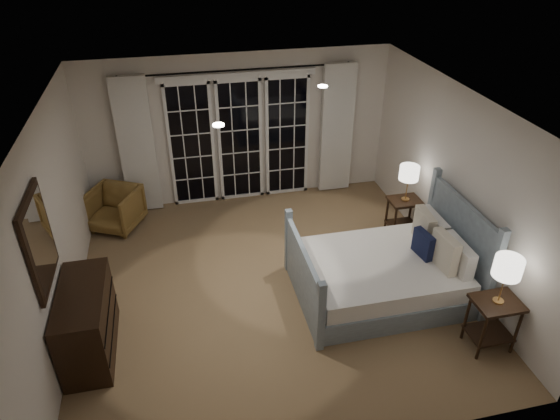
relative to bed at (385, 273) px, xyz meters
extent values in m
plane|color=#93724F|center=(-1.42, 0.48, -0.32)|extent=(5.00, 5.00, 0.00)
plane|color=silver|center=(-1.42, 0.48, 2.18)|extent=(5.00, 5.00, 0.00)
cube|color=silver|center=(-3.92, 0.48, 0.93)|extent=(0.02, 5.00, 2.50)
cube|color=silver|center=(1.08, 0.48, 0.93)|extent=(0.02, 5.00, 2.50)
cube|color=silver|center=(-1.42, 2.98, 0.93)|extent=(5.00, 0.02, 2.50)
cube|color=silver|center=(-1.42, -2.02, 0.93)|extent=(5.00, 0.02, 2.50)
cube|color=black|center=(-2.22, 2.95, 0.73)|extent=(0.66, 0.02, 2.02)
cube|color=black|center=(-1.42, 2.95, 0.73)|extent=(0.66, 0.02, 2.02)
cube|color=black|center=(-0.62, 2.95, 0.73)|extent=(0.66, 0.02, 2.02)
cube|color=white|center=(-1.42, 2.94, 1.83)|extent=(2.50, 0.04, 0.10)
cylinder|color=black|center=(-1.42, 2.88, 1.93)|extent=(3.50, 0.03, 0.03)
cube|color=silver|center=(-3.07, 2.86, 0.83)|extent=(0.55, 0.10, 2.25)
cube|color=silver|center=(0.23, 2.86, 0.83)|extent=(0.55, 0.10, 2.25)
cylinder|color=white|center=(-0.62, 1.08, 2.17)|extent=(0.12, 0.12, 0.01)
cylinder|color=white|center=(-2.02, 0.08, 2.17)|extent=(0.12, 0.12, 0.01)
cube|color=#889BA4|center=(-0.07, 0.00, -0.18)|extent=(1.96, 1.53, 0.29)
cube|color=silver|center=(-0.07, 0.00, 0.09)|extent=(1.90, 1.47, 0.24)
cube|color=#889BA4|center=(0.97, 0.00, 0.30)|extent=(0.06, 1.53, 1.24)
cube|color=#889BA4|center=(-1.11, 0.00, 0.11)|extent=(0.06, 1.53, 0.86)
cube|color=silver|center=(0.77, -0.32, 0.39)|extent=(0.14, 0.60, 0.36)
cube|color=silver|center=(0.77, 0.32, 0.39)|extent=(0.14, 0.60, 0.36)
cube|color=beige|center=(0.61, -0.28, 0.43)|extent=(0.16, 0.46, 0.45)
cube|color=beige|center=(0.61, 0.28, 0.43)|extent=(0.16, 0.46, 0.45)
cube|color=#151A3A|center=(0.47, 0.00, 0.38)|extent=(0.15, 0.35, 0.34)
cube|color=black|center=(0.80, -1.15, 0.33)|extent=(0.51, 0.41, 0.04)
cube|color=black|center=(0.80, -1.15, -0.13)|extent=(0.47, 0.37, 0.03)
cylinder|color=black|center=(0.58, -1.31, 0.00)|extent=(0.04, 0.04, 0.63)
cylinder|color=black|center=(1.01, -1.31, 0.00)|extent=(0.04, 0.04, 0.63)
cylinder|color=black|center=(0.58, -0.98, 0.00)|extent=(0.04, 0.04, 0.63)
cylinder|color=black|center=(1.01, -0.98, 0.00)|extent=(0.04, 0.04, 0.63)
cube|color=black|center=(0.81, 1.24, 0.27)|extent=(0.47, 0.38, 0.04)
cube|color=black|center=(0.81, 1.24, -0.15)|extent=(0.43, 0.34, 0.03)
cylinder|color=black|center=(0.61, 1.09, -0.03)|extent=(0.04, 0.04, 0.58)
cylinder|color=black|center=(1.01, 1.09, -0.03)|extent=(0.04, 0.04, 0.58)
cylinder|color=black|center=(0.61, 1.39, -0.03)|extent=(0.04, 0.04, 0.58)
cylinder|color=black|center=(1.01, 1.39, -0.03)|extent=(0.04, 0.04, 0.58)
cylinder|color=tan|center=(0.80, -1.15, 0.36)|extent=(0.12, 0.12, 0.02)
cylinder|color=tan|center=(0.80, -1.15, 0.54)|extent=(0.02, 0.02, 0.34)
cylinder|color=white|center=(0.80, -1.15, 0.82)|extent=(0.30, 0.30, 0.22)
cylinder|color=tan|center=(0.81, 1.24, 0.30)|extent=(0.12, 0.12, 0.02)
cylinder|color=tan|center=(0.81, 1.24, 0.48)|extent=(0.02, 0.02, 0.33)
cylinder|color=white|center=(0.81, 1.24, 0.75)|extent=(0.29, 0.29, 0.21)
imported|color=brown|center=(-3.52, 2.41, 0.01)|extent=(0.96, 0.97, 0.66)
cube|color=black|center=(-3.65, -0.22, 0.11)|extent=(0.50, 1.20, 0.85)
cube|color=black|center=(-3.39, -0.22, -0.04)|extent=(0.01, 1.18, 0.01)
cube|color=black|center=(-3.39, -0.22, 0.24)|extent=(0.01, 1.18, 0.01)
cube|color=black|center=(-3.89, -0.22, 1.23)|extent=(0.04, 0.85, 1.00)
cube|color=white|center=(-3.86, -0.22, 1.23)|extent=(0.01, 0.73, 0.88)
camera|label=1|loc=(-2.45, -4.68, 4.04)|focal=32.00mm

